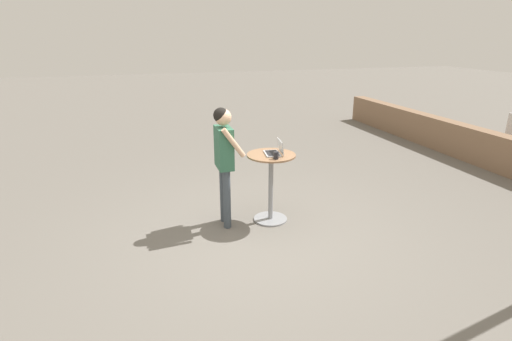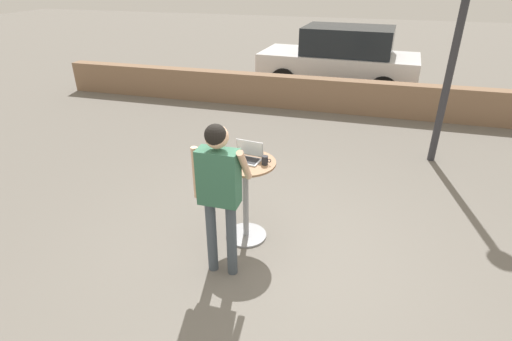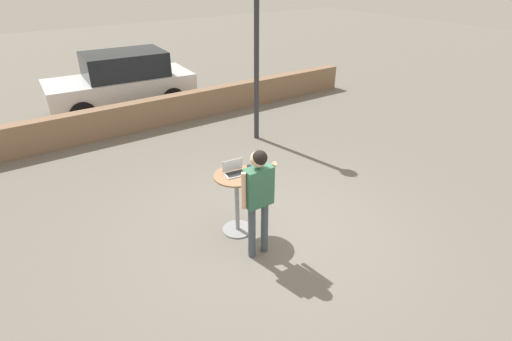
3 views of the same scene
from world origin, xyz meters
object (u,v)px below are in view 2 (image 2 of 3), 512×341
object	(u,v)px
cafe_table	(246,191)
standing_person	(219,183)
street_lamp	(465,5)
laptop	(247,156)
parked_car_near_street	(341,59)
coffee_mug	(265,160)

from	to	relation	value
cafe_table	standing_person	xyz separation A→B (m)	(-0.06, -0.68, 0.47)
street_lamp	laptop	bearing A→B (deg)	-129.81
standing_person	parked_car_near_street	size ratio (longest dim) A/B	0.42
coffee_mug	street_lamp	bearing A→B (deg)	53.54
coffee_mug	street_lamp	size ratio (longest dim) A/B	0.03
laptop	street_lamp	distance (m)	4.10
laptop	coffee_mug	distance (m)	0.24
cafe_table	laptop	world-z (taller)	laptop
laptop	parked_car_near_street	world-z (taller)	parked_car_near_street
standing_person	parked_car_near_street	distance (m)	7.66
laptop	standing_person	world-z (taller)	standing_person
laptop	standing_person	xyz separation A→B (m)	(-0.07, -0.74, 0.03)
cafe_table	laptop	xyz separation A→B (m)	(0.01, 0.06, 0.43)
cafe_table	parked_car_near_street	bearing A→B (deg)	86.10
laptop	parked_car_near_street	xyz separation A→B (m)	(0.47, 6.90, -0.24)
standing_person	street_lamp	distance (m)	4.69
standing_person	street_lamp	size ratio (longest dim) A/B	0.45
parked_car_near_street	street_lamp	size ratio (longest dim) A/B	1.07
cafe_table	street_lamp	distance (m)	4.32
street_lamp	parked_car_near_street	bearing A→B (deg)	116.79
coffee_mug	parked_car_near_street	size ratio (longest dim) A/B	0.03
standing_person	street_lamp	xyz separation A→B (m)	(2.53, 3.69, 1.41)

